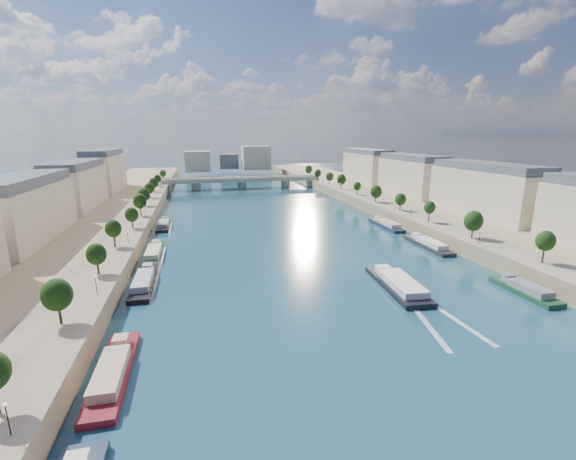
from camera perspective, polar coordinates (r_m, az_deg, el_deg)
ground at (r=159.83m, az=-1.77°, el=0.31°), size 700.00×700.00×0.00m
quay_left at (r=161.69m, az=-27.66°, el=-0.24°), size 44.00×520.00×5.00m
quay_right at (r=186.95m, az=20.41°, el=2.22°), size 44.00×520.00×5.00m
pave_left at (r=157.96m, az=-22.50°, el=0.95°), size 14.00×520.00×0.10m
pave_right at (r=178.67m, az=16.46°, el=2.86°), size 14.00×520.00×0.10m
trees_left at (r=158.55m, az=-21.86°, el=3.06°), size 4.80×268.80×8.26m
trees_right at (r=185.46m, az=14.52°, el=5.08°), size 4.80×268.80×8.26m
lamps_left at (r=147.03m, az=-21.46°, el=1.24°), size 0.36×200.36×4.28m
lamps_right at (r=180.37m, az=14.49°, el=3.97°), size 0.36×200.36×4.28m
buildings_left at (r=174.35m, az=-31.38°, el=4.93°), size 16.00×226.00×23.20m
buildings_right at (r=201.98m, az=21.99°, el=6.92°), size 16.00×226.00×23.20m
skyline at (r=374.03m, az=-8.11°, el=10.30°), size 79.00×42.00×22.00m
bridge at (r=279.44m, az=-6.86°, el=7.17°), size 112.00×12.00×8.15m
tour_barge at (r=101.87m, az=15.98°, el=-7.76°), size 9.41×26.54×3.66m
wake at (r=89.39m, az=21.17°, el=-12.00°), size 10.75×26.03×0.04m
moored_barges_left at (r=104.29m, az=-20.69°, el=-7.69°), size 5.00×153.09×3.60m
moored_barges_right at (r=125.79m, az=24.92°, el=-4.43°), size 5.00×127.31×3.60m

